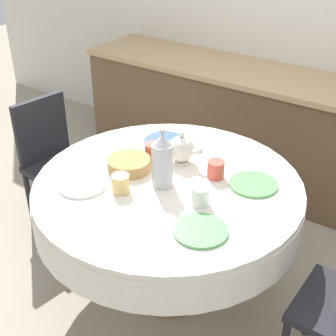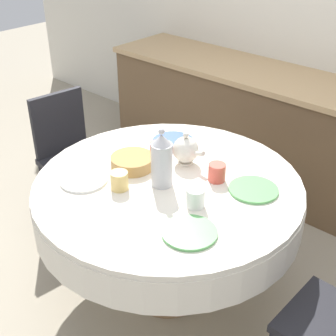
% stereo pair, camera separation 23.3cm
% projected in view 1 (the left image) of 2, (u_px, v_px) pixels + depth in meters
% --- Properties ---
extents(ground_plane, '(12.00, 12.00, 0.00)m').
position_uv_depth(ground_plane, '(168.00, 289.00, 2.76)').
color(ground_plane, '#9E937F').
extents(wall_back, '(7.00, 0.05, 2.60)m').
position_uv_depth(wall_back, '(310.00, 9.00, 3.33)').
color(wall_back, silver).
rests_on(wall_back, ground_plane).
extents(kitchen_counter, '(3.24, 0.64, 0.89)m').
position_uv_depth(kitchen_counter, '(277.00, 133.00, 3.53)').
color(kitchen_counter, brown).
rests_on(kitchen_counter, ground_plane).
extents(dining_table, '(1.38, 1.38, 0.76)m').
position_uv_depth(dining_table, '(168.00, 201.00, 2.44)').
color(dining_table, olive).
rests_on(dining_table, ground_plane).
extents(chair_right, '(0.45, 0.45, 0.89)m').
position_uv_depth(chair_right, '(54.00, 158.00, 3.10)').
color(chair_right, black).
rests_on(chair_right, ground_plane).
extents(plate_near_left, '(0.24, 0.24, 0.01)m').
position_uv_depth(plate_near_left, '(83.00, 185.00, 2.33)').
color(plate_near_left, white).
rests_on(plate_near_left, dining_table).
extents(cup_near_left, '(0.09, 0.09, 0.09)m').
position_uv_depth(cup_near_left, '(121.00, 184.00, 2.27)').
color(cup_near_left, '#DBB766').
rests_on(cup_near_left, dining_table).
extents(plate_near_right, '(0.24, 0.24, 0.01)m').
position_uv_depth(plate_near_right, '(200.00, 230.00, 2.02)').
color(plate_near_right, '#5BA85B').
rests_on(plate_near_right, dining_table).
extents(cup_near_right, '(0.09, 0.09, 0.09)m').
position_uv_depth(cup_near_right, '(200.00, 196.00, 2.18)').
color(cup_near_right, white).
rests_on(cup_near_right, dining_table).
extents(plate_far_left, '(0.24, 0.24, 0.01)m').
position_uv_depth(plate_far_left, '(165.00, 141.00, 2.74)').
color(plate_far_left, '#3856AD').
rests_on(plate_far_left, dining_table).
extents(cup_far_left, '(0.09, 0.09, 0.09)m').
position_uv_depth(cup_far_left, '(153.00, 151.00, 2.55)').
color(cup_far_left, '#CC4C3D').
rests_on(cup_far_left, dining_table).
extents(plate_far_right, '(0.24, 0.24, 0.01)m').
position_uv_depth(plate_far_right, '(253.00, 184.00, 2.34)').
color(plate_far_right, '#5BA85B').
rests_on(plate_far_right, dining_table).
extents(cup_far_right, '(0.09, 0.09, 0.09)m').
position_uv_depth(cup_far_right, '(216.00, 169.00, 2.39)').
color(cup_far_right, '#CC4C3D').
rests_on(cup_far_right, dining_table).
extents(coffee_carafe, '(0.11, 0.11, 0.31)m').
position_uv_depth(coffee_carafe, '(162.00, 161.00, 2.28)').
color(coffee_carafe, '#B2B2B7').
rests_on(coffee_carafe, dining_table).
extents(teapot, '(0.20, 0.14, 0.19)m').
position_uv_depth(teapot, '(182.00, 149.00, 2.50)').
color(teapot, silver).
rests_on(teapot, dining_table).
extents(bread_basket, '(0.23, 0.23, 0.06)m').
position_uv_depth(bread_basket, '(129.00, 164.00, 2.46)').
color(bread_basket, '#AD844C').
rests_on(bread_basket, dining_table).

